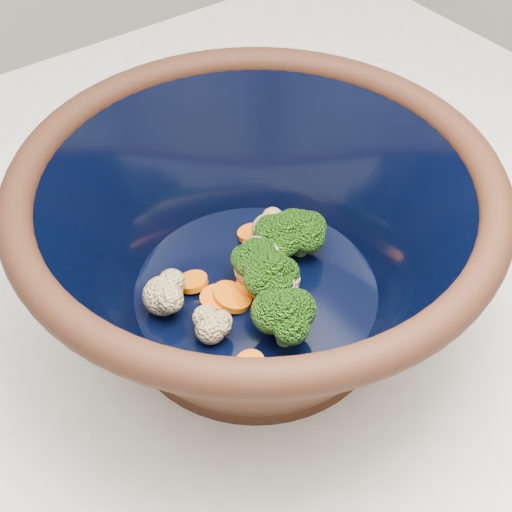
% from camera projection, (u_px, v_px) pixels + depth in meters
% --- Properties ---
extents(mixing_bowl, '(0.39, 0.39, 0.17)m').
position_uv_depth(mixing_bowl, '(256.00, 242.00, 0.58)').
color(mixing_bowl, black).
rests_on(mixing_bowl, counter).
extents(vegetable_pile, '(0.17, 0.15, 0.06)m').
position_uv_depth(vegetable_pile, '(266.00, 269.00, 0.60)').
color(vegetable_pile, '#608442').
rests_on(vegetable_pile, mixing_bowl).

